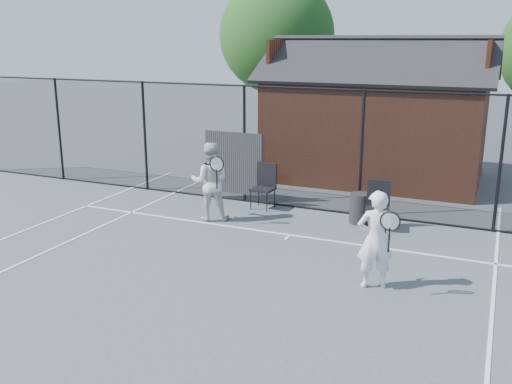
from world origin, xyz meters
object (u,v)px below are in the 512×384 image
at_px(chair_left, 263,187).
at_px(player_front, 375,239).
at_px(clubhouse, 377,125).
at_px(player_back, 210,181).
at_px(chair_right, 377,207).
at_px(waste_bin, 360,208).

bearing_deg(chair_left, player_front, -41.72).
relative_size(clubhouse, player_back, 3.56).
relative_size(chair_right, waste_bin, 1.52).
bearing_deg(waste_bin, player_front, -72.70).
xyz_separation_m(clubhouse, chair_right, (1.12, -4.90, -1.07)).
height_order(chair_left, waste_bin, chair_left).
height_order(player_front, waste_bin, player_front).
xyz_separation_m(player_front, chair_right, (-0.58, 3.00, -0.32)).
height_order(player_back, chair_right, player_back).
bearing_deg(chair_right, chair_left, 161.61).
xyz_separation_m(player_back, chair_left, (0.77, 1.29, -0.36)).
relative_size(chair_left, chair_right, 1.03).
relative_size(player_front, waste_bin, 2.43).
height_order(clubhouse, chair_right, clubhouse).
bearing_deg(player_front, chair_right, 100.95).
distance_m(clubhouse, player_front, 8.12).
bearing_deg(player_back, chair_left, 59.20).
height_order(clubhouse, chair_left, clubhouse).
relative_size(player_back, waste_bin, 2.61).
bearing_deg(player_back, clubhouse, 65.49).
bearing_deg(chair_left, player_back, -117.74).
distance_m(player_back, waste_bin, 3.49).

